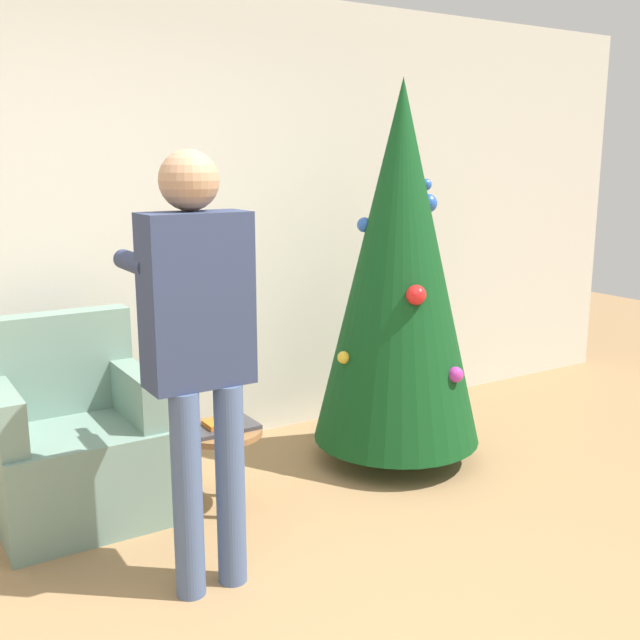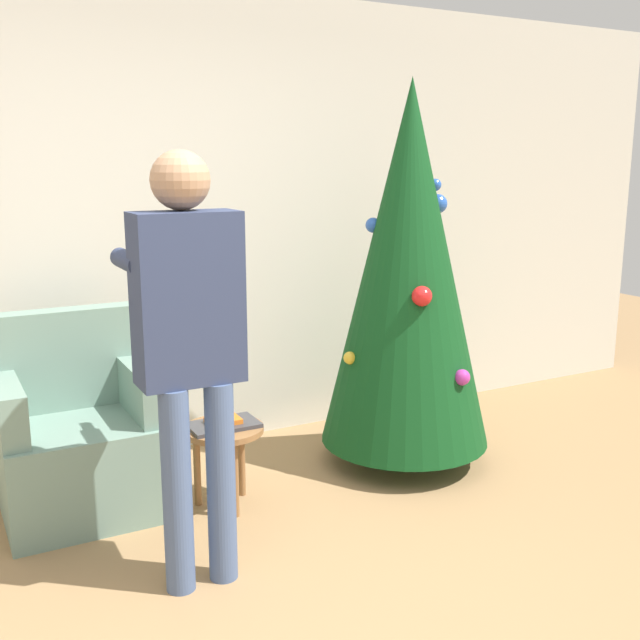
{
  "view_description": "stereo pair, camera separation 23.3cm",
  "coord_description": "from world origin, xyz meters",
  "px_view_note": "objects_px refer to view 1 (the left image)",
  "views": [
    {
      "loc": [
        -1.32,
        -1.92,
        1.74
      ],
      "look_at": [
        0.53,
        1.04,
        0.99
      ],
      "focal_mm": 42.0,
      "sensor_mm": 36.0,
      "label": 1
    },
    {
      "loc": [
        -1.12,
        -2.04,
        1.74
      ],
      "look_at": [
        0.53,
        1.04,
        0.99
      ],
      "focal_mm": 42.0,
      "sensor_mm": 36.0,
      "label": 2
    }
  ],
  "objects_px": {
    "armchair": "(72,447)",
    "person_standing": "(198,333)",
    "christmas_tree": "(399,266)",
    "side_stool": "(222,441)"
  },
  "relations": [
    {
      "from": "christmas_tree",
      "to": "armchair",
      "type": "distance_m",
      "value": 1.98
    },
    {
      "from": "christmas_tree",
      "to": "side_stool",
      "type": "xyz_separation_m",
      "value": [
        -1.14,
        -0.05,
        -0.79
      ]
    },
    {
      "from": "side_stool",
      "to": "christmas_tree",
      "type": "bearing_deg",
      "value": 2.76
    },
    {
      "from": "armchair",
      "to": "person_standing",
      "type": "relative_size",
      "value": 0.56
    },
    {
      "from": "person_standing",
      "to": "side_stool",
      "type": "height_order",
      "value": "person_standing"
    },
    {
      "from": "person_standing",
      "to": "christmas_tree",
      "type": "bearing_deg",
      "value": 23.02
    },
    {
      "from": "armchair",
      "to": "side_stool",
      "type": "height_order",
      "value": "armchair"
    },
    {
      "from": "armchair",
      "to": "side_stool",
      "type": "distance_m",
      "value": 0.73
    },
    {
      "from": "christmas_tree",
      "to": "side_stool",
      "type": "relative_size",
      "value": 5.13
    },
    {
      "from": "armchair",
      "to": "person_standing",
      "type": "height_order",
      "value": "person_standing"
    }
  ]
}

